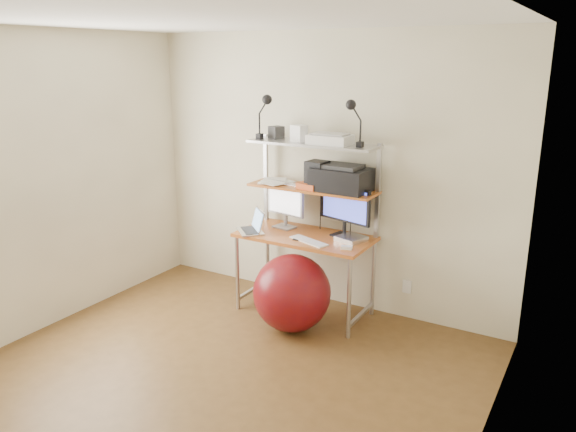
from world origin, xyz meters
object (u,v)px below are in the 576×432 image
monitor_silver (285,202)px  monitor_black (345,207)px  printer (342,178)px  exercise_ball (292,293)px  laptop (254,227)px

monitor_silver → monitor_black: size_ratio=0.87×
monitor_silver → printer: bearing=12.4°
monitor_silver → exercise_ball: size_ratio=0.69×
monitor_silver → laptop: bearing=-113.9°
monitor_silver → exercise_ball: (0.34, -0.47, -0.65)m
laptop → exercise_ball: 0.72m
monitor_black → laptop: (-0.76, -0.30, -0.22)m
laptop → printer: 0.92m
monitor_silver → laptop: (-0.18, -0.26, -0.20)m
monitor_black → printer: size_ratio=1.07×
monitor_black → printer: bearing=-137.1°
monitor_silver → laptop: size_ratio=1.24×
printer → exercise_ball: 1.07m
laptop → exercise_ball: (0.52, -0.21, -0.45)m
laptop → printer: size_ratio=0.74×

